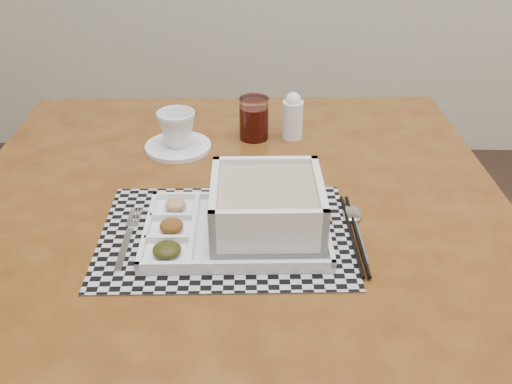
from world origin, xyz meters
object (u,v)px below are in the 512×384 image
dining_table (235,236)px  serving_tray (258,213)px  creamer_bottle (293,116)px  cup (177,129)px  juice_glass (254,120)px

dining_table → serving_tray: size_ratio=3.38×
serving_tray → creamer_bottle: size_ratio=2.95×
creamer_bottle → cup: bearing=-165.3°
dining_table → cup: size_ratio=12.99×
serving_tray → cup: (-0.19, 0.33, 0.01)m
serving_tray → creamer_bottle: bearing=80.1°
serving_tray → juice_glass: bearing=93.1°
cup → juice_glass: (0.17, 0.06, -0.00)m
serving_tray → cup: size_ratio=3.84×
cup → juice_glass: juice_glass is taller
dining_table → cup: cup is taller
juice_glass → serving_tray: bearing=-86.9°
juice_glass → creamer_bottle: 0.09m
dining_table → juice_glass: bearing=84.2°
dining_table → serving_tray: (0.05, -0.11, 0.12)m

